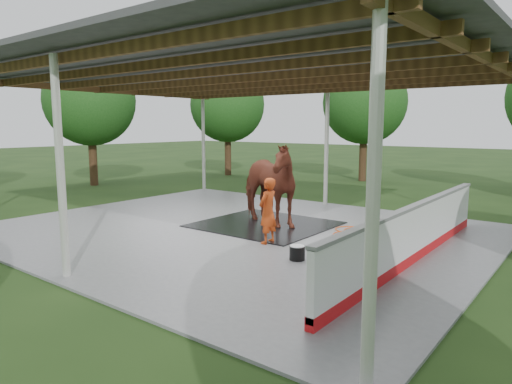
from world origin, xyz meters
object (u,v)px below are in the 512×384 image
Objects in this scene: horse at (265,184)px; handler at (268,211)px; wash_bucket at (297,253)px; dasher_board at (415,234)px.

horse is 1.73× the size of handler.
horse is 3.44m from wash_bucket.
dasher_board is at bearing 35.81° from wash_bucket.
horse reaches higher than handler.
dasher_board is 3.08× the size of horse.
handler is at bearing 150.72° from wash_bucket.
wash_bucket is at bearing 58.33° from handler.
horse is (-4.31, 0.86, 0.58)m from dasher_board.
dasher_board is 2.34m from wash_bucket.
dasher_board is at bearing 99.56° from handler.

